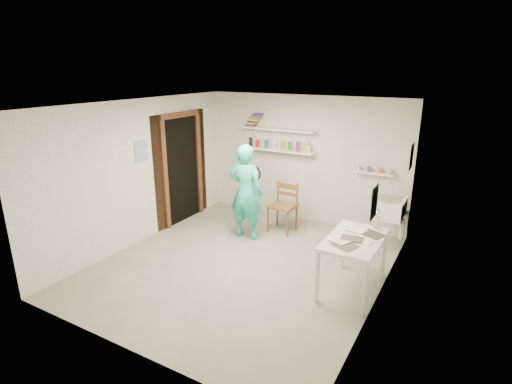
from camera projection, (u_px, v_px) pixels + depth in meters
The scene contains 27 objects.
floor at pixel (243, 265), 6.10m from camera, with size 4.00×4.50×0.02m, color slate.
ceiling at pixel (241, 104), 5.37m from camera, with size 4.00×4.50×0.02m, color silver.
wall_back at pixel (304, 159), 7.62m from camera, with size 4.00×0.02×2.40m, color silver.
wall_front at pixel (121, 249), 3.86m from camera, with size 4.00×0.02×2.40m, color silver.
wall_left at pixel (140, 172), 6.68m from camera, with size 0.02×4.50×2.40m, color silver.
wall_right at pixel (385, 213), 4.80m from camera, with size 0.02×4.50×2.40m, color silver.
doorway_recess at pixel (182, 170), 7.60m from camera, with size 0.02×0.90×2.00m, color black.
corridor_box at pixel (154, 163), 7.92m from camera, with size 1.40×1.50×2.10m, color brown.
door_lintel at pixel (180, 115), 7.28m from camera, with size 0.06×1.05×0.10m, color brown.
door_jamb_near at pixel (165, 176), 7.18m from camera, with size 0.06×0.10×2.00m, color brown.
door_jamb_far at pixel (199, 165), 8.01m from camera, with size 0.06×0.10×2.00m, color brown.
shelf_lower at pixel (277, 150), 7.70m from camera, with size 1.50×0.22×0.03m, color white.
shelf_upper at pixel (278, 129), 7.58m from camera, with size 1.50×0.22×0.03m, color white.
ledge_shelf at pixel (374, 173), 6.93m from camera, with size 0.70×0.14×0.03m, color white.
poster_left at pixel (141, 151), 6.61m from camera, with size 0.01×0.28×0.36m, color #334C7F.
poster_right_a at pixel (412, 157), 6.20m from camera, with size 0.01×0.34×0.42m, color #995933.
poster_right_b at pixel (374, 202), 4.26m from camera, with size 0.01×0.30×0.38m, color #3F724C.
belfast_sink at pixel (389, 208), 6.48m from camera, with size 0.48×0.60×0.30m, color white.
man at pixel (246, 192), 6.84m from camera, with size 0.61×0.40×1.67m, color #23B2AB.
wall_clock at pixel (253, 173), 6.94m from camera, with size 0.30×0.30×0.04m, color beige.
wooden_chair at pixel (283, 206), 7.19m from camera, with size 0.45×0.43×0.97m, color brown.
work_table at pixel (353, 264), 5.31m from camera, with size 0.67×1.12×0.75m, color silver.
desk_lamp at pixel (379, 214), 5.42m from camera, with size 0.14×0.14×0.14m, color white.
spray_cans at pixel (278, 145), 7.67m from camera, with size 1.29×0.06×0.17m.
book_stack at pixel (254, 120), 7.78m from camera, with size 0.34×0.14×0.25m.
ledge_pots at pixel (374, 170), 6.91m from camera, with size 0.48×0.07×0.09m.
papers at pixel (355, 237), 5.20m from camera, with size 0.30×0.22×0.03m.
Camera 1 is at (2.87, -4.68, 2.88)m, focal length 28.00 mm.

